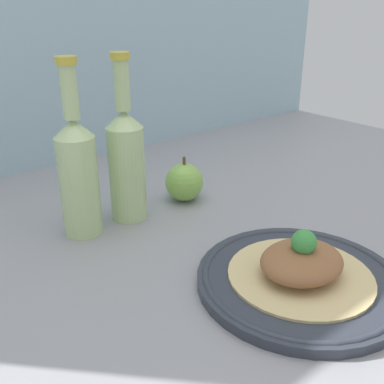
{
  "coord_description": "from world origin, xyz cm",
  "views": [
    {
      "loc": [
        -42.11,
        -48.94,
        37.39
      ],
      "look_at": [
        -2.62,
        -0.35,
        10.34
      ],
      "focal_mm": 42.0,
      "sensor_mm": 36.0,
      "label": 1
    }
  ],
  "objects": [
    {
      "name": "plate",
      "position": [
        3.23,
        -17.26,
        0.95
      ],
      "size": [
        29.03,
        29.03,
        1.79
      ],
      "color": "#2D333D",
      "rests_on": "ground_plane"
    },
    {
      "name": "ground_plane",
      "position": [
        0.0,
        0.0,
        -2.0
      ],
      "size": [
        180.0,
        110.0,
        4.0
      ],
      "primitive_type": "cube",
      "color": "gray"
    },
    {
      "name": "cider_bottle_right",
      "position": [
        -3.83,
        16.57,
        11.15
      ],
      "size": [
        6.53,
        6.53,
        29.53
      ],
      "color": "#B7D18E",
      "rests_on": "ground_plane"
    },
    {
      "name": "cider_bottle_left",
      "position": [
        -13.09,
        16.57,
        11.15
      ],
      "size": [
        6.53,
        6.53,
        29.53
      ],
      "color": "#B7D18E",
      "rests_on": "ground_plane"
    },
    {
      "name": "plated_food",
      "position": [
        3.23,
        -17.26,
        3.61
      ],
      "size": [
        20.31,
        20.31,
        7.26
      ],
      "color": "#D6BC7F",
      "rests_on": "plate"
    },
    {
      "name": "apple",
      "position": [
        8.84,
        16.19,
        3.81
      ],
      "size": [
        7.61,
        7.61,
        9.07
      ],
      "color": "#84B74C",
      "rests_on": "ground_plane"
    }
  ]
}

